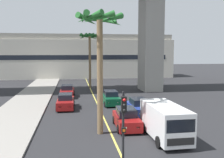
# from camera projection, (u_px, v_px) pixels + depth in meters

# --- Properties ---
(sidewalk_left) EXTENTS (4.80, 80.00, 0.15)m
(sidewalk_left) POSITION_uv_depth(u_px,v_px,m) (2.00, 131.00, 19.06)
(sidewalk_left) COLOR gray
(sidewalk_left) RESTS_ON ground
(lane_stripe_center) EXTENTS (0.14, 56.00, 0.01)m
(lane_stripe_center) POSITION_uv_depth(u_px,v_px,m) (98.00, 106.00, 28.13)
(lane_stripe_center) COLOR #DBCC4C
(lane_stripe_center) RESTS_ON ground
(pier_building_backdrop) EXTENTS (40.00, 8.04, 9.76)m
(pier_building_backdrop) POSITION_uv_depth(u_px,v_px,m) (85.00, 56.00, 58.99)
(pier_building_backdrop) COLOR beige
(pier_building_backdrop) RESTS_ON ground
(car_queue_front) EXTENTS (1.91, 4.14, 1.56)m
(car_queue_front) POSITION_uv_depth(u_px,v_px,m) (126.00, 119.00, 20.15)
(car_queue_front) COLOR maroon
(car_queue_front) RESTS_ON ground
(car_queue_second) EXTENTS (1.90, 4.13, 1.56)m
(car_queue_second) POSITION_uv_depth(u_px,v_px,m) (139.00, 107.00, 24.24)
(car_queue_second) COLOR navy
(car_queue_second) RESTS_ON ground
(car_queue_third) EXTENTS (1.94, 4.16, 1.56)m
(car_queue_third) POSITION_uv_depth(u_px,v_px,m) (67.00, 91.00, 33.81)
(car_queue_third) COLOR maroon
(car_queue_third) RESTS_ON ground
(car_queue_fourth) EXTENTS (1.89, 4.13, 1.56)m
(car_queue_fourth) POSITION_uv_depth(u_px,v_px,m) (66.00, 102.00, 26.95)
(car_queue_fourth) COLOR maroon
(car_queue_fourth) RESTS_ON ground
(car_queue_fifth) EXTENTS (1.86, 4.11, 1.56)m
(car_queue_fifth) POSITION_uv_depth(u_px,v_px,m) (111.00, 98.00, 29.01)
(car_queue_fifth) COLOR #0C4728
(car_queue_fifth) RESTS_ON ground
(delivery_van) EXTENTS (2.22, 5.28, 2.36)m
(delivery_van) POSITION_uv_depth(u_px,v_px,m) (165.00, 121.00, 17.52)
(delivery_van) COLOR white
(delivery_van) RESTS_ON ground
(traffic_light_median_near) EXTENTS (0.24, 0.37, 4.20)m
(traffic_light_median_near) POSITION_uv_depth(u_px,v_px,m) (123.00, 123.00, 11.86)
(traffic_light_median_near) COLOR black
(traffic_light_median_near) RESTS_ON ground
(palm_tree_near_median) EXTENTS (3.46, 3.44, 8.85)m
(palm_tree_near_median) POSITION_uv_depth(u_px,v_px,m) (100.00, 37.00, 18.01)
(palm_tree_near_median) COLOR brown
(palm_tree_near_median) RESTS_ON ground
(palm_tree_mid_median) EXTENTS (3.57, 3.58, 8.99)m
(palm_tree_mid_median) POSITION_uv_depth(u_px,v_px,m) (90.00, 43.00, 41.51)
(palm_tree_mid_median) COLOR brown
(palm_tree_mid_median) RESTS_ON ground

